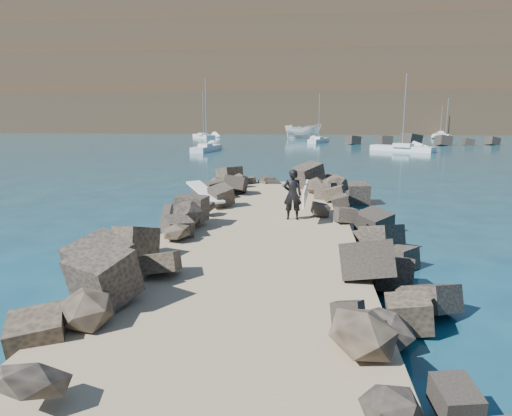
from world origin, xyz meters
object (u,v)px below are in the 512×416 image
at_px(surfboard_resting, 205,195).
at_px(boat_imported, 303,131).
at_px(sailboat_c, 402,148).
at_px(surfer_with_board, 294,194).

relative_size(surfboard_resting, boat_imported, 0.36).
bearing_deg(sailboat_c, surfer_with_board, -106.29).
xyz_separation_m(surfer_with_board, sailboat_c, (11.96, 40.91, -1.16)).
relative_size(boat_imported, sailboat_c, 0.76).
relative_size(surfboard_resting, surfer_with_board, 1.13).
bearing_deg(boat_imported, surfboard_resting, -170.04).
height_order(surfboard_resting, boat_imported, boat_imported).
height_order(boat_imported, surfer_with_board, boat_imported).
distance_m(boat_imported, sailboat_c, 31.72).
bearing_deg(surfboard_resting, surfer_with_board, -67.80).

